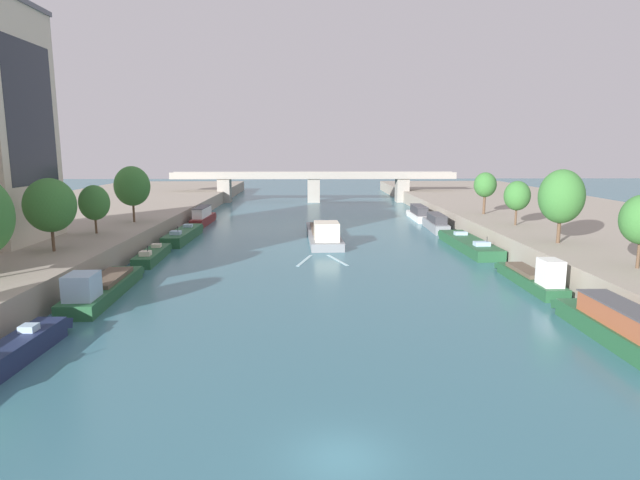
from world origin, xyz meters
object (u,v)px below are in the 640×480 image
(moored_boat_right_upstream, at_px, (436,223))
(tree_left_third, at_px, (50,205))
(moored_boat_left_second, at_px, (102,288))
(bridge_far, at_px, (314,183))
(moored_boat_left_midway, at_px, (184,235))
(tree_right_midway, at_px, (485,185))
(moored_boat_right_lone, at_px, (615,325))
(barge_midriver, at_px, (324,234))
(moored_boat_right_midway, at_px, (418,213))
(tree_right_distant, at_px, (561,196))
(moored_boat_left_downstream, at_px, (11,353))
(moored_boat_left_far, at_px, (203,217))
(moored_boat_left_near, at_px, (153,255))
(tree_left_midway, at_px, (132,186))
(moored_boat_right_downstream, at_px, (468,244))
(tree_right_past_mid, at_px, (517,196))
(tree_left_far, at_px, (94,203))
(moored_boat_right_near, at_px, (533,277))

(moored_boat_right_upstream, relative_size, tree_left_third, 1.66)
(moored_boat_left_second, height_order, moored_boat_right_upstream, moored_boat_left_second)
(tree_left_third, height_order, bridge_far, tree_left_third)
(moored_boat_left_midway, xyz_separation_m, tree_right_midway, (43.11, 6.69, 6.20))
(moored_boat_right_lone, xyz_separation_m, moored_boat_right_upstream, (-0.19, 46.93, -0.03))
(barge_midriver, height_order, moored_boat_right_midway, barge_midriver)
(tree_right_distant, bearing_deg, moored_boat_right_upstream, 103.83)
(tree_right_midway, bearing_deg, moored_boat_right_midway, 117.08)
(moored_boat_left_downstream, distance_m, moored_boat_left_far, 56.65)
(moored_boat_left_near, bearing_deg, tree_left_midway, 115.58)
(tree_left_third, height_order, tree_right_distant, tree_right_distant)
(moored_boat_left_midway, xyz_separation_m, moored_boat_right_downstream, (36.62, -7.42, -0.06))
(moored_boat_right_downstream, xyz_separation_m, moored_boat_right_midway, (-0.45, 27.68, 0.39))
(moored_boat_left_downstream, distance_m, tree_left_midway, 41.94)
(tree_right_past_mid, bearing_deg, moored_boat_left_downstream, -139.61)
(moored_boat_right_downstream, relative_size, tree_left_far, 2.99)
(moored_boat_right_upstream, relative_size, tree_right_midway, 1.86)
(tree_left_midway, distance_m, tree_right_distant, 51.72)
(moored_boat_right_upstream, bearing_deg, tree_right_midway, -11.01)
(moored_boat_right_midway, xyz_separation_m, tree_right_distant, (6.49, -38.10, 6.35))
(tree_left_midway, bearing_deg, tree_left_far, -97.03)
(moored_boat_left_far, xyz_separation_m, tree_left_third, (-6.89, -36.04, 5.74))
(moored_boat_left_far, xyz_separation_m, tree_right_midway, (43.38, -8.08, 5.67))
(tree_left_midway, relative_size, tree_right_distant, 0.98)
(moored_boat_right_lone, distance_m, bridge_far, 91.93)
(moored_boat_right_downstream, bearing_deg, tree_left_midway, 171.37)
(tree_left_third, height_order, tree_right_past_mid, tree_left_third)
(barge_midriver, xyz_separation_m, moored_boat_left_downstream, (-19.02, -40.96, -0.24))
(moored_boat_left_downstream, xyz_separation_m, moored_boat_right_downstream, (36.65, 34.45, -0.05))
(barge_midriver, relative_size, moored_boat_left_downstream, 1.86)
(moored_boat_right_near, relative_size, tree_right_midway, 1.93)
(tree_right_past_mid, bearing_deg, barge_midriver, 170.37)
(moored_boat_left_second, relative_size, tree_left_third, 2.07)
(moored_boat_left_far, height_order, tree_left_third, tree_left_third)
(moored_boat_right_lone, height_order, tree_left_third, tree_left_third)
(moored_boat_left_near, bearing_deg, moored_boat_right_upstream, 30.01)
(barge_midriver, relative_size, moored_boat_right_upstream, 1.77)
(barge_midriver, xyz_separation_m, tree_right_past_mid, (24.27, -4.12, 5.40))
(moored_boat_left_near, distance_m, tree_left_third, 12.38)
(moored_boat_right_lone, xyz_separation_m, moored_boat_right_downstream, (0.14, 31.49, -0.44))
(moored_boat_left_downstream, bearing_deg, moored_boat_right_near, 23.76)
(moored_boat_right_upstream, bearing_deg, tree_left_third, -146.02)
(moored_boat_right_near, bearing_deg, moored_boat_left_far, 132.60)
(tree_left_third, bearing_deg, moored_boat_left_near, 50.04)
(moored_boat_right_midway, distance_m, bridge_far, 35.88)
(moored_boat_left_midway, distance_m, tree_right_distant, 46.73)
(bridge_far, bearing_deg, tree_left_third, -109.30)
(moored_boat_left_downstream, height_order, moored_boat_right_midway, moored_boat_right_midway)
(moored_boat_left_midway, relative_size, tree_right_midway, 2.29)
(tree_left_far, distance_m, bridge_far, 66.80)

